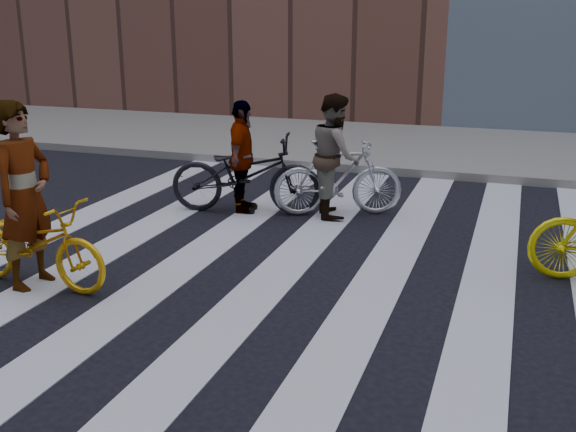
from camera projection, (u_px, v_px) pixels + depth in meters
The scene contains 9 objects.
ground at pixel (328, 277), 7.27m from camera, with size 100.00×100.00×0.00m, color black.
sidewalk_far at pixel (426, 148), 14.04m from camera, with size 100.00×5.00×0.15m, color slate.
zebra_crosswalk at pixel (328, 277), 7.27m from camera, with size 8.25×10.00×0.01m.
bike_yellow_left at pixel (34, 243), 6.93m from camera, with size 0.62×1.78×0.93m, color #F2A80D.
bike_silver_mid at pixel (338, 178), 9.40m from camera, with size 0.51×1.81×1.09m, color silver.
bike_dark_rear at pixel (245, 174), 9.53m from camera, with size 0.75×2.14×1.12m, color black.
rider_left at pixel (24, 196), 6.80m from camera, with size 0.70×0.46×1.93m, color slate.
rider_mid at pixel (335, 156), 9.33m from camera, with size 0.83×0.65×1.71m, color slate.
rider_rear at pixel (242, 157), 9.48m from camera, with size 0.94×0.39×1.60m, color slate.
Camera 1 is at (1.82, -6.55, 2.71)m, focal length 42.00 mm.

